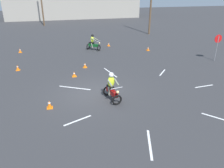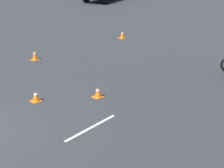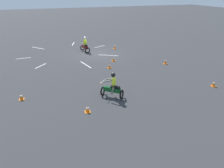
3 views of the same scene
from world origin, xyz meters
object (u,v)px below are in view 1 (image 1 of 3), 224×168
stop_sign (218,42)px  traffic_cone_near_left (109,44)px  traffic_cone_mid_center (74,74)px  traffic_cone_near_right (20,51)px  traffic_cone_far_center (18,68)px  motorcycle_rider_foreground (112,88)px  motorcycle_rider_background (93,43)px  traffic_cone_far_left (49,104)px  traffic_cone_mid_left (148,49)px  traffic_cone_far_right (85,65)px  utility_pole_near (151,0)px

stop_sign → traffic_cone_near_left: (-7.85, 7.56, -1.45)m
stop_sign → traffic_cone_mid_center: (-12.48, -0.73, -1.46)m
traffic_cone_near_right → traffic_cone_far_center: (0.44, -5.47, 0.02)m
motorcycle_rider_foreground → traffic_cone_mid_center: size_ratio=4.44×
traffic_cone_near_left → traffic_cone_far_center: 10.54m
motorcycle_rider_foreground → stop_sign: bearing=-165.5°
motorcycle_rider_background → traffic_cone_far_left: bearing=20.8°
motorcycle_rider_background → traffic_cone_mid_left: size_ratio=4.32×
motorcycle_rider_foreground → traffic_cone_near_right: (-6.34, 12.10, -0.53)m
motorcycle_rider_foreground → traffic_cone_mid_center: (-1.74, 4.17, -0.55)m
motorcycle_rider_background → traffic_cone_far_right: 5.52m
traffic_cone_far_left → utility_pole_near: (13.53, 17.91, 4.25)m
traffic_cone_near_right → traffic_cone_mid_center: traffic_cone_near_right is taller
traffic_cone_far_right → utility_pole_near: (10.76, 11.85, 4.29)m
motorcycle_rider_background → motorcycle_rider_foreground: bearing=37.4°
traffic_cone_far_right → utility_pole_near: 16.57m
traffic_cone_far_center → utility_pole_near: size_ratio=0.05×
traffic_cone_far_right → utility_pole_near: size_ratio=0.04×
stop_sign → traffic_cone_mid_left: (-4.35, 4.68, -1.45)m
traffic_cone_near_right → traffic_cone_mid_center: 9.17m
stop_sign → traffic_cone_far_center: stop_sign is taller
traffic_cone_mid_center → traffic_cone_far_right: traffic_cone_far_right is taller
traffic_cone_mid_left → motorcycle_rider_foreground: bearing=-123.6°
motorcycle_rider_background → traffic_cone_far_left: (-4.40, -11.30, -0.50)m
motorcycle_rider_foreground → traffic_cone_far_center: 8.89m
motorcycle_rider_background → traffic_cone_mid_center: bearing=21.3°
stop_sign → traffic_cone_near_right: (-17.07, 7.20, -1.44)m
motorcycle_rider_background → traffic_cone_far_center: motorcycle_rider_background is taller
traffic_cone_mid_center → traffic_cone_mid_left: traffic_cone_mid_left is taller
traffic_cone_near_right → traffic_cone_mid_left: 12.97m
traffic_cone_far_center → motorcycle_rider_background: bearing=33.8°
traffic_cone_mid_left → traffic_cone_far_center: (-12.28, -2.95, 0.03)m
stop_sign → traffic_cone_far_left: stop_sign is taller
motorcycle_rider_background → stop_sign: (9.80, -6.30, 0.91)m
motorcycle_rider_foreground → traffic_cone_near_left: motorcycle_rider_foreground is taller
motorcycle_rider_background → traffic_cone_far_right: size_ratio=4.31×
motorcycle_rider_background → traffic_cone_far_right: (-1.63, -5.24, -0.54)m
traffic_cone_near_right → traffic_cone_far_right: traffic_cone_near_right is taller
stop_sign → traffic_cone_far_center: 16.78m
traffic_cone_near_right → traffic_cone_mid_center: bearing=-59.9°
utility_pole_near → traffic_cone_far_right: bearing=-132.2°
traffic_cone_far_right → utility_pole_near: utility_pole_near is taller
traffic_cone_near_left → motorcycle_rider_foreground: bearing=-103.0°
traffic_cone_far_right → traffic_cone_far_left: (-2.78, -6.06, 0.04)m
motorcycle_rider_foreground → traffic_cone_mid_left: size_ratio=4.32×
motorcycle_rider_foreground → traffic_cone_far_left: 3.52m
stop_sign → traffic_cone_far_right: (-11.43, 1.05, -1.45)m
traffic_cone_far_center → traffic_cone_far_left: bearing=-70.2°
stop_sign → traffic_cone_near_left: stop_sign is taller
traffic_cone_near_left → traffic_cone_mid_center: size_ratio=1.00×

